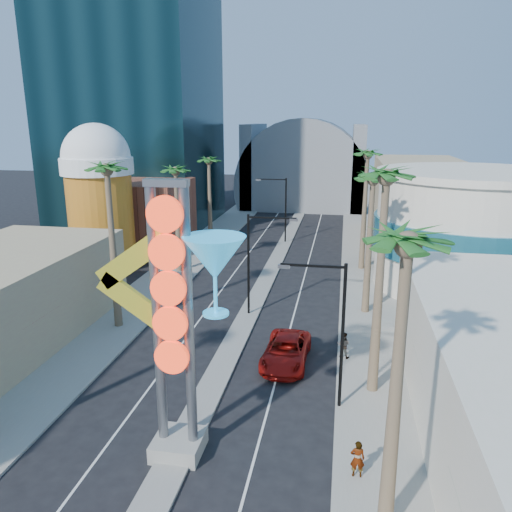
{
  "coord_description": "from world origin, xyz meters",
  "views": [
    {
      "loc": [
        6.95,
        -15.83,
        14.83
      ],
      "look_at": [
        0.4,
        21.04,
        4.52
      ],
      "focal_mm": 35.0,
      "sensor_mm": 36.0,
      "label": 1
    }
  ],
  "objects_px": {
    "pedestrian_a": "(357,459)",
    "pedestrian_b": "(343,345)",
    "red_pickup": "(286,351)",
    "neon_sign": "(190,305)"
  },
  "relations": [
    {
      "from": "pedestrian_a",
      "to": "pedestrian_b",
      "type": "xyz_separation_m",
      "value": [
        -0.68,
        11.04,
        0.0
      ]
    },
    {
      "from": "red_pickup",
      "to": "pedestrian_b",
      "type": "bearing_deg",
      "value": 19.88
    },
    {
      "from": "pedestrian_a",
      "to": "neon_sign",
      "type": "bearing_deg",
      "value": -5.69
    },
    {
      "from": "neon_sign",
      "to": "pedestrian_b",
      "type": "height_order",
      "value": "neon_sign"
    },
    {
      "from": "neon_sign",
      "to": "pedestrian_b",
      "type": "distance_m",
      "value": 14.04
    },
    {
      "from": "neon_sign",
      "to": "pedestrian_a",
      "type": "height_order",
      "value": "neon_sign"
    },
    {
      "from": "pedestrian_a",
      "to": "pedestrian_b",
      "type": "height_order",
      "value": "same"
    },
    {
      "from": "red_pickup",
      "to": "pedestrian_b",
      "type": "relative_size",
      "value": 3.44
    },
    {
      "from": "red_pickup",
      "to": "pedestrian_a",
      "type": "xyz_separation_m",
      "value": [
        4.2,
        -9.89,
        0.19
      ]
    },
    {
      "from": "red_pickup",
      "to": "pedestrian_a",
      "type": "relative_size",
      "value": 3.44
    }
  ]
}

